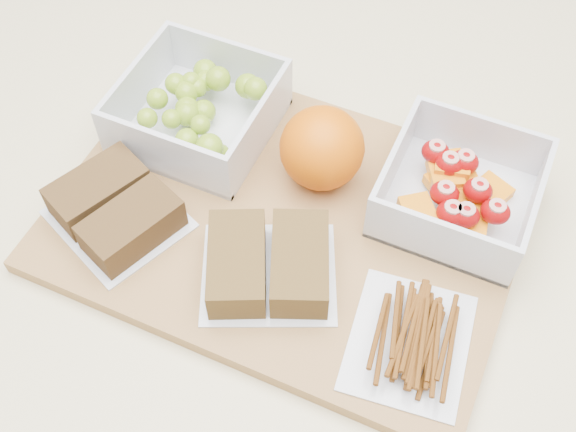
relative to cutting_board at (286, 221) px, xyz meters
name	(u,v)px	position (x,y,z in m)	size (l,w,h in m)	color
counter	(303,401)	(0.02, 0.01, -0.46)	(1.20, 0.90, 0.90)	beige
cutting_board	(286,221)	(0.00, 0.00, 0.00)	(0.42, 0.30, 0.02)	#A27643
grape_container	(200,109)	(-0.12, 0.07, 0.03)	(0.14, 0.14, 0.06)	silver
fruit_container	(458,192)	(0.14, 0.07, 0.03)	(0.14, 0.14, 0.06)	silver
orange	(322,148)	(0.01, 0.06, 0.05)	(0.08, 0.08, 0.08)	#E86305
sandwich_bag_left	(115,209)	(-0.14, -0.07, 0.03)	(0.14, 0.14, 0.04)	silver
sandwich_bag_center	(268,264)	(0.01, -0.06, 0.03)	(0.15, 0.14, 0.04)	silver
pretzel_bag	(411,336)	(0.15, -0.08, 0.02)	(0.11, 0.13, 0.03)	silver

